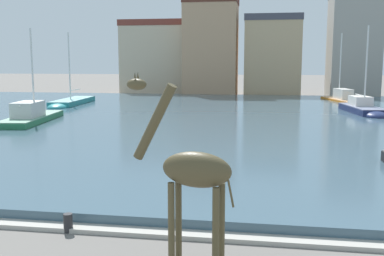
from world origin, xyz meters
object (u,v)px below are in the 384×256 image
at_px(sailboat_orange, 339,99).
at_px(mooring_bollard, 68,223).
at_px(sailboat_green, 34,118).
at_px(sailboat_navy, 364,111).
at_px(sailboat_teal, 70,104).
at_px(giraffe_statue, 191,173).

bearing_deg(sailboat_orange, mooring_bollard, -108.54).
bearing_deg(sailboat_green, sailboat_orange, 40.56).
height_order(sailboat_navy, mooring_bollard, sailboat_navy).
bearing_deg(mooring_bollard, sailboat_navy, 64.15).
relative_size(sailboat_teal, sailboat_orange, 1.06).
bearing_deg(sailboat_navy, sailboat_orange, 90.57).
bearing_deg(mooring_bollard, sailboat_green, 120.49).
relative_size(sailboat_green, sailboat_orange, 1.03).
relative_size(giraffe_statue, sailboat_teal, 0.48).
height_order(sailboat_green, sailboat_orange, sailboat_orange).
xyz_separation_m(sailboat_navy, sailboat_orange, (-0.11, 11.52, -0.04)).
distance_m(giraffe_statue, sailboat_navy, 29.90).
relative_size(sailboat_green, mooring_bollard, 17.32).
height_order(sailboat_green, mooring_bollard, sailboat_green).
xyz_separation_m(sailboat_teal, sailboat_orange, (26.02, 8.56, 0.10)).
xyz_separation_m(sailboat_green, sailboat_orange, (23.46, 20.08, -0.04)).
bearing_deg(giraffe_statue, mooring_bollard, 154.52).
bearing_deg(sailboat_orange, sailboat_navy, -89.43).
xyz_separation_m(sailboat_green, mooring_bollard, (10.66, -18.10, -0.33)).
bearing_deg(sailboat_green, giraffe_statue, -54.31).
height_order(giraffe_statue, sailboat_green, sailboat_green).
bearing_deg(sailboat_navy, sailboat_green, -160.04).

